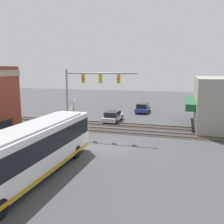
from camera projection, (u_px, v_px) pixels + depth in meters
ground_plane at (109, 148)px, 21.98m from camera, size 120.00×120.00×0.00m
city_bus at (32, 149)px, 15.65m from camera, size 12.45×2.59×3.37m
traffic_signal_gantry at (87, 86)px, 25.75m from camera, size 0.42×7.68×6.85m
crossing_signal at (73, 112)px, 26.53m from camera, size 1.41×1.18×3.81m
rail_track_near at (125, 131)px, 27.65m from camera, size 2.60×60.00×0.15m
rail_track_far at (131, 125)px, 30.68m from camera, size 2.60×60.00×0.15m
parked_car_silver at (113, 117)px, 33.00m from camera, size 4.59×1.82×1.39m
parked_car_blue at (143, 108)px, 40.09m from camera, size 4.63×1.82×1.48m
pedestrian_at_crossing at (79, 127)px, 25.96m from camera, size 0.34×0.34×1.69m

